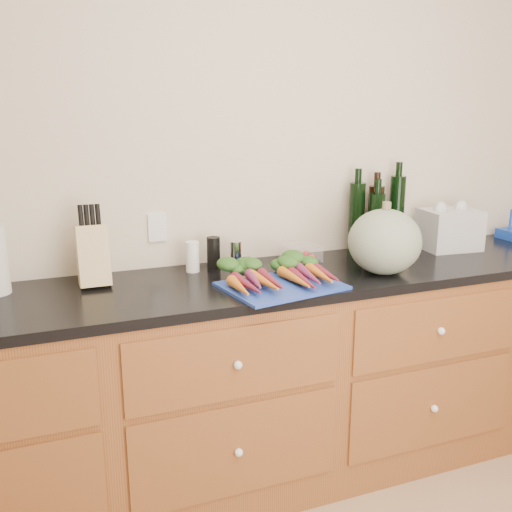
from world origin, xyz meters
name	(u,v)px	position (x,y,z in m)	size (l,w,h in m)	color
wall_back	(282,179)	(0.00, 1.62, 1.30)	(4.10, 0.05, 2.60)	beige
cabinets	(309,375)	(0.00, 1.30, 0.45)	(3.60, 0.64, 0.90)	brown
countertop	(311,276)	(0.00, 1.30, 0.92)	(3.64, 0.62, 0.04)	black
cutting_board	(281,286)	(-0.21, 1.14, 0.95)	(0.44, 0.33, 0.01)	#2140A9
carrots	(276,274)	(-0.21, 1.19, 0.98)	(0.44, 0.33, 0.06)	orange
squash	(385,242)	(0.27, 1.16, 1.08)	(0.31, 0.31, 0.28)	slate
knife_block	(93,256)	(-0.89, 1.44, 1.06)	(0.12, 0.12, 0.24)	tan
grinder_salt	(192,257)	(-0.48, 1.48, 1.01)	(0.06, 0.06, 0.13)	white
grinder_pepper	(214,253)	(-0.38, 1.48, 1.01)	(0.06, 0.06, 0.14)	black
canister_chrome	(236,254)	(-0.28, 1.48, 1.00)	(0.05, 0.05, 0.12)	silver
tomato_box	(301,253)	(0.03, 1.47, 0.98)	(0.16, 0.13, 0.08)	white
bottles	(377,218)	(0.45, 1.51, 1.10)	(0.30, 0.15, 0.36)	black
grocery_bag	(449,229)	(0.82, 1.42, 1.04)	(0.27, 0.21, 0.20)	silver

